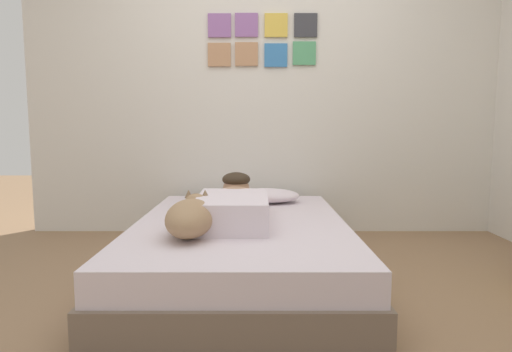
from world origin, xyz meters
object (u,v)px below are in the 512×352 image
object	(u,v)px
person_lying	(233,204)
dog	(190,216)
pillow	(266,196)
cell_phone	(253,222)
coffee_cup	(253,204)
bed	(240,247)

from	to	relation	value
person_lying	dog	xyz separation A→B (m)	(-0.22, -0.37, -0.00)
pillow	cell_phone	xyz separation A→B (m)	(-0.09, -0.71, -0.05)
dog	coffee_cup	size ratio (longest dim) A/B	4.60
person_lying	cell_phone	world-z (taller)	person_lying
coffee_cup	dog	bearing A→B (deg)	-114.85
bed	coffee_cup	size ratio (longest dim) A/B	16.32
dog	cell_phone	distance (m)	0.48
bed	dog	distance (m)	0.53
person_lying	coffee_cup	size ratio (longest dim) A/B	7.36
bed	person_lying	xyz separation A→B (m)	(-0.05, 0.00, 0.28)
dog	cell_phone	bearing A→B (deg)	42.53
bed	coffee_cup	bearing A→B (deg)	78.20
bed	dog	world-z (taller)	dog
pillow	coffee_cup	distance (m)	0.31
person_lying	bed	bearing A→B (deg)	-3.98
pillow	person_lying	size ratio (longest dim) A/B	0.57
coffee_cup	cell_phone	size ratio (longest dim) A/B	0.89
person_lying	coffee_cup	xyz separation A→B (m)	(0.12, 0.36, -0.07)
coffee_cup	pillow	bearing A→B (deg)	71.09
bed	pillow	bearing A→B (deg)	75.00
bed	cell_phone	distance (m)	0.20
bed	pillow	xyz separation A→B (m)	(0.18, 0.66, 0.23)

